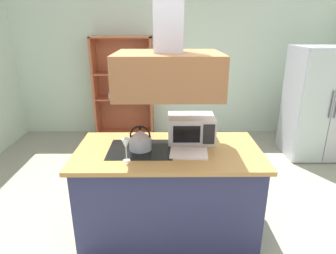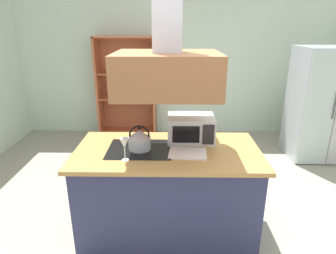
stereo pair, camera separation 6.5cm
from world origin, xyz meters
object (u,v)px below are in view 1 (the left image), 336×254
object	(u,v)px
cutting_board	(189,153)
wine_glass_on_counter	(126,145)
dish_cabinet	(124,94)
microwave	(191,128)
kettle	(140,140)
refrigerator	(319,103)

from	to	relation	value
cutting_board	wine_glass_on_counter	world-z (taller)	wine_glass_on_counter
dish_cabinet	microwave	xyz separation A→B (m)	(1.03, -2.52, 0.22)
kettle	wine_glass_on_counter	world-z (taller)	kettle
wine_glass_on_counter	refrigerator	bearing A→B (deg)	37.29
kettle	microwave	size ratio (longest dim) A/B	0.51
dish_cabinet	wine_glass_on_counter	size ratio (longest dim) A/B	8.85
kettle	refrigerator	bearing A→B (deg)	34.95
kettle	wine_glass_on_counter	distance (m)	0.27
dish_cabinet	wine_glass_on_counter	bearing A→B (deg)	-81.74
refrigerator	microwave	size ratio (longest dim) A/B	3.73
kettle	cutting_board	world-z (taller)	kettle
microwave	wine_glass_on_counter	bearing A→B (deg)	-141.72
wine_glass_on_counter	kettle	bearing A→B (deg)	67.38
refrigerator	kettle	world-z (taller)	refrigerator
refrigerator	cutting_board	distance (m)	2.92
cutting_board	microwave	xyz separation A→B (m)	(0.05, 0.33, 0.12)
cutting_board	microwave	bearing A→B (deg)	82.23
cutting_board	wine_glass_on_counter	distance (m)	0.58
refrigerator	wine_glass_on_counter	bearing A→B (deg)	-142.71
microwave	wine_glass_on_counter	size ratio (longest dim) A/B	2.23
dish_cabinet	microwave	bearing A→B (deg)	-67.80
refrigerator	cutting_board	xyz separation A→B (m)	(-2.18, -1.94, 0.05)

